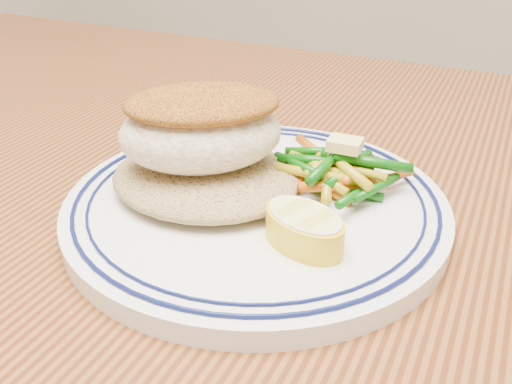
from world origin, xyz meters
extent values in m
cube|color=#502610|center=(0.00, 0.00, 0.73)|extent=(1.50, 0.90, 0.04)
cylinder|color=#502610|center=(-0.68, 0.38, 0.35)|extent=(0.07, 0.07, 0.71)
cylinder|color=white|center=(-0.04, 0.01, 0.76)|extent=(0.27, 0.27, 0.01)
torus|color=#0A113F|center=(-0.04, 0.01, 0.77)|extent=(0.26, 0.26, 0.00)
torus|color=#0A113F|center=(-0.04, 0.01, 0.77)|extent=(0.24, 0.24, 0.00)
ellipsoid|color=olive|center=(-0.08, 0.01, 0.78)|extent=(0.14, 0.12, 0.03)
ellipsoid|color=beige|center=(-0.08, 0.01, 0.81)|extent=(0.14, 0.13, 0.05)
ellipsoid|color=#905717|center=(-0.08, 0.01, 0.83)|extent=(0.13, 0.12, 0.02)
cylinder|color=#BF5409|center=(0.01, 0.05, 0.77)|extent=(0.01, 0.05, 0.01)
cylinder|color=#BF5409|center=(0.00, 0.04, 0.77)|extent=(0.05, 0.03, 0.01)
cylinder|color=#BF5409|center=(0.02, 0.06, 0.77)|extent=(0.06, 0.02, 0.01)
cylinder|color=#BF5409|center=(0.02, 0.07, 0.77)|extent=(0.04, 0.04, 0.01)
cylinder|color=#0B4D09|center=(0.02, 0.04, 0.77)|extent=(0.05, 0.02, 0.01)
cylinder|color=#B19912|center=(-0.01, 0.06, 0.77)|extent=(0.01, 0.06, 0.01)
cylinder|color=#BF5409|center=(0.04, 0.06, 0.77)|extent=(0.04, 0.04, 0.01)
cylinder|color=#0B4D09|center=(-0.02, 0.04, 0.77)|extent=(0.05, 0.03, 0.01)
cylinder|color=#BF5409|center=(-0.01, 0.06, 0.77)|extent=(0.03, 0.05, 0.01)
cylinder|color=#BF5409|center=(-0.01, 0.03, 0.77)|extent=(0.01, 0.05, 0.01)
cylinder|color=#0B4D09|center=(0.03, 0.02, 0.78)|extent=(0.01, 0.05, 0.01)
cylinder|color=#BF5409|center=(0.02, 0.03, 0.78)|extent=(0.05, 0.05, 0.02)
cylinder|color=#B19912|center=(0.00, 0.04, 0.78)|extent=(0.05, 0.03, 0.01)
cylinder|color=#B19912|center=(0.01, 0.04, 0.78)|extent=(0.03, 0.06, 0.01)
cylinder|color=#BF5409|center=(0.02, 0.06, 0.78)|extent=(0.02, 0.06, 0.01)
cylinder|color=#0B4D09|center=(0.04, 0.04, 0.78)|extent=(0.02, 0.05, 0.01)
cylinder|color=#0B4D09|center=(-0.01, 0.05, 0.78)|extent=(0.03, 0.05, 0.01)
cylinder|color=#B19912|center=(-0.01, 0.05, 0.78)|extent=(0.05, 0.02, 0.01)
cylinder|color=#0B4D09|center=(0.02, 0.05, 0.78)|extent=(0.02, 0.06, 0.01)
cylinder|color=#BF5409|center=(-0.02, 0.07, 0.78)|extent=(0.05, 0.05, 0.01)
cylinder|color=#B19912|center=(0.00, 0.07, 0.78)|extent=(0.05, 0.01, 0.01)
cylinder|color=#B19912|center=(0.00, 0.03, 0.78)|extent=(0.06, 0.02, 0.01)
cylinder|color=#0B4D09|center=(-0.01, 0.05, 0.78)|extent=(0.06, 0.03, 0.01)
cylinder|color=#B19912|center=(0.02, 0.05, 0.78)|extent=(0.05, 0.01, 0.01)
cylinder|color=#0B4D09|center=(0.01, 0.05, 0.78)|extent=(0.06, 0.02, 0.01)
cylinder|color=#0B4D09|center=(0.02, 0.06, 0.79)|extent=(0.06, 0.02, 0.01)
cylinder|color=#B19912|center=(0.02, 0.04, 0.79)|extent=(0.05, 0.04, 0.01)
cylinder|color=#B19912|center=(0.00, 0.05, 0.78)|extent=(0.02, 0.05, 0.01)
cylinder|color=#0B4D09|center=(-0.02, 0.03, 0.78)|extent=(0.05, 0.03, 0.01)
cylinder|color=#0B4D09|center=(-0.01, 0.06, 0.79)|extent=(0.05, 0.02, 0.01)
cylinder|color=#0B4D09|center=(0.03, 0.05, 0.79)|extent=(0.06, 0.02, 0.01)
cylinder|color=#0B4D09|center=(0.00, 0.03, 0.79)|extent=(0.01, 0.05, 0.01)
cube|color=#FCE07B|center=(0.01, 0.05, 0.80)|extent=(0.02, 0.02, 0.01)
torus|color=white|center=(0.01, -0.03, 0.79)|extent=(0.07, 0.07, 0.00)
camera|label=1|loc=(0.11, -0.31, 0.97)|focal=40.00mm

